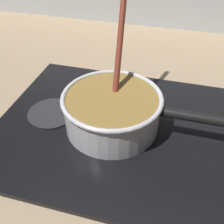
# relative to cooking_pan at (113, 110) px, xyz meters

# --- Properties ---
(ground) EXTENTS (2.40, 1.60, 0.04)m
(ground) POSITION_rel_cooking_pan_xyz_m (-0.10, -0.11, -0.08)
(ground) COLOR #9E8466
(hob_plate) EXTENTS (0.56, 0.48, 0.01)m
(hob_plate) POSITION_rel_cooking_pan_xyz_m (-0.00, -0.00, -0.05)
(hob_plate) COLOR black
(hob_plate) RESTS_ON ground
(burner_ring) EXTENTS (0.20, 0.20, 0.01)m
(burner_ring) POSITION_rel_cooking_pan_xyz_m (-0.00, -0.00, -0.04)
(burner_ring) COLOR #592D0C
(burner_ring) RESTS_ON hob_plate
(spare_burner) EXTENTS (0.12, 0.12, 0.01)m
(spare_burner) POSITION_rel_cooking_pan_xyz_m (-0.16, -0.00, -0.05)
(spare_burner) COLOR #262628
(spare_burner) RESTS_ON hob_plate
(cooking_pan) EXTENTS (0.40, 0.30, 0.31)m
(cooking_pan) POSITION_rel_cooking_pan_xyz_m (0.00, 0.00, 0.00)
(cooking_pan) COLOR silver
(cooking_pan) RESTS_ON hob_plate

